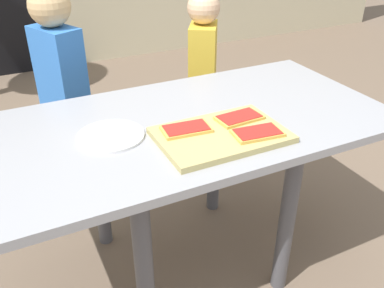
% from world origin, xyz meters
% --- Properties ---
extents(ground_plane, '(16.00, 16.00, 0.00)m').
position_xyz_m(ground_plane, '(0.00, 0.00, 0.00)').
color(ground_plane, brown).
extents(dining_table, '(1.54, 0.77, 0.71)m').
position_xyz_m(dining_table, '(0.00, 0.00, 0.62)').
color(dining_table, '#97999F').
rests_on(dining_table, ground).
extents(cutting_board, '(0.43, 0.29, 0.02)m').
position_xyz_m(cutting_board, '(0.05, -0.17, 0.72)').
color(cutting_board, tan).
rests_on(cutting_board, dining_table).
extents(pizza_slice_far_left, '(0.17, 0.11, 0.01)m').
position_xyz_m(pizza_slice_far_left, '(-0.05, -0.11, 0.74)').
color(pizza_slice_far_left, gold).
rests_on(pizza_slice_far_left, cutting_board).
extents(pizza_slice_far_right, '(0.17, 0.10, 0.01)m').
position_xyz_m(pizza_slice_far_right, '(0.16, -0.11, 0.74)').
color(pizza_slice_far_right, gold).
rests_on(pizza_slice_far_right, cutting_board).
extents(pizza_slice_near_right, '(0.17, 0.11, 0.01)m').
position_xyz_m(pizza_slice_near_right, '(0.15, -0.24, 0.74)').
color(pizza_slice_near_right, gold).
rests_on(pizza_slice_near_right, cutting_board).
extents(plate_white_left, '(0.23, 0.23, 0.01)m').
position_xyz_m(plate_white_left, '(-0.28, 0.00, 0.71)').
color(plate_white_left, white).
rests_on(plate_white_left, dining_table).
extents(child_left, '(0.22, 0.28, 1.11)m').
position_xyz_m(child_left, '(-0.31, 0.72, 0.65)').
color(child_left, '#2A484B').
rests_on(child_left, ground).
extents(child_right, '(0.25, 0.28, 1.02)m').
position_xyz_m(child_right, '(0.45, 0.73, 0.59)').
color(child_right, '#4B3858').
rests_on(child_right, ground).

